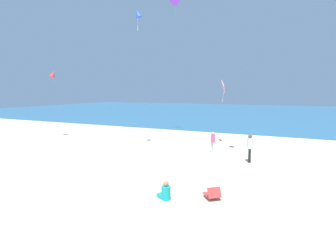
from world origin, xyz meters
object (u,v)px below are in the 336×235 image
(person_2, at_px, (165,192))
(person_5, at_px, (250,146))
(kite_pink, at_px, (223,87))
(beach_chair_mid_beach, at_px, (213,194))
(kite_red, at_px, (53,74))
(person_4, at_px, (213,141))
(kite_blue, at_px, (138,14))
(kite_purple, at_px, (175,1))

(person_2, relative_size, person_5, 0.44)
(kite_pink, bearing_deg, beach_chair_mid_beach, -79.78)
(kite_red, bearing_deg, kite_pink, 13.73)
(person_2, distance_m, person_4, 8.75)
(beach_chair_mid_beach, bearing_deg, kite_blue, 9.23)
(beach_chair_mid_beach, height_order, person_5, person_5)
(person_5, distance_m, kite_purple, 16.95)
(kite_blue, bearing_deg, kite_purple, 90.97)
(kite_purple, distance_m, kite_red, 13.70)
(person_4, distance_m, kite_pink, 5.17)
(person_5, bearing_deg, person_4, -34.49)
(kite_blue, relative_size, kite_pink, 0.86)
(beach_chair_mid_beach, bearing_deg, kite_purple, -10.07)
(kite_purple, bearing_deg, kite_blue, -89.03)
(person_2, xyz_separation_m, kite_purple, (-5.91, 15.28, 13.00))
(person_2, relative_size, kite_blue, 0.49)
(kite_blue, xyz_separation_m, kite_pink, (5.50, 4.34, -5.33))
(person_5, relative_size, kite_purple, 0.87)
(beach_chair_mid_beach, relative_size, person_5, 0.50)
(beach_chair_mid_beach, xyz_separation_m, person_4, (-1.98, 7.92, 0.65))
(person_2, bearing_deg, person_5, -84.36)
(person_5, bearing_deg, kite_red, -8.64)
(kite_red, xyz_separation_m, kite_pink, (15.00, 3.66, -1.22))
(person_2, bearing_deg, person_4, -63.66)
(kite_purple, distance_m, kite_pink, 10.69)
(person_2, xyz_separation_m, kite_pink, (-0.28, 12.12, 4.49))
(person_2, bearing_deg, kite_pink, -63.79)
(person_5, relative_size, kite_red, 1.54)
(beach_chair_mid_beach, relative_size, person_2, 1.13)
(beach_chair_mid_beach, relative_size, kite_red, 0.77)
(person_2, xyz_separation_m, person_5, (2.50, 7.15, 0.73))
(person_4, bearing_deg, kite_blue, 115.45)
(person_2, height_order, kite_red, kite_red)
(person_4, xyz_separation_m, kite_red, (-15.06, -0.27, 5.12))
(person_4, xyz_separation_m, kite_pink, (-0.06, 3.40, 3.90))
(person_2, xyz_separation_m, kite_blue, (-5.78, 7.78, 9.82))
(person_4, bearing_deg, person_2, -162.69)
(person_4, height_order, person_5, person_5)
(person_4, height_order, kite_pink, kite_pink)
(kite_purple, bearing_deg, beach_chair_mid_beach, -62.09)
(kite_blue, bearing_deg, beach_chair_mid_beach, -42.79)
(kite_purple, height_order, kite_pink, kite_purple)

